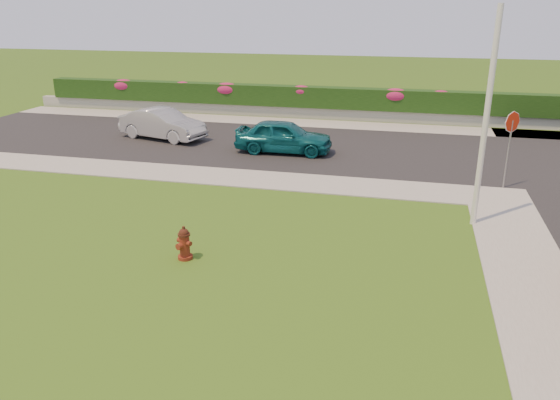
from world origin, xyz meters
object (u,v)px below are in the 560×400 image
(sedan_teal, at_px, (284,136))
(stop_sign, at_px, (511,131))
(fire_hydrant, at_px, (184,244))
(sedan_silver, at_px, (162,124))
(utility_pole, at_px, (486,121))

(sedan_teal, xyz_separation_m, stop_sign, (8.32, -2.80, 1.25))
(sedan_teal, bearing_deg, stop_sign, -109.76)
(fire_hydrant, bearing_deg, stop_sign, 66.18)
(sedan_silver, relative_size, stop_sign, 1.57)
(fire_hydrant, xyz_separation_m, utility_pole, (7.07, 4.07, 2.56))
(sedan_teal, xyz_separation_m, utility_pole, (7.06, -6.35, 2.24))
(sedan_silver, xyz_separation_m, utility_pole, (13.05, -7.44, 2.24))
(sedan_teal, distance_m, stop_sign, 8.87)
(fire_hydrant, relative_size, stop_sign, 0.32)
(sedan_silver, height_order, stop_sign, stop_sign)
(sedan_teal, distance_m, utility_pole, 9.75)
(sedan_teal, height_order, utility_pole, utility_pole)
(utility_pole, xyz_separation_m, stop_sign, (1.26, 3.54, -0.99))
(stop_sign, bearing_deg, utility_pole, -131.49)
(fire_hydrant, xyz_separation_m, sedan_silver, (-5.98, 11.51, 0.32))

